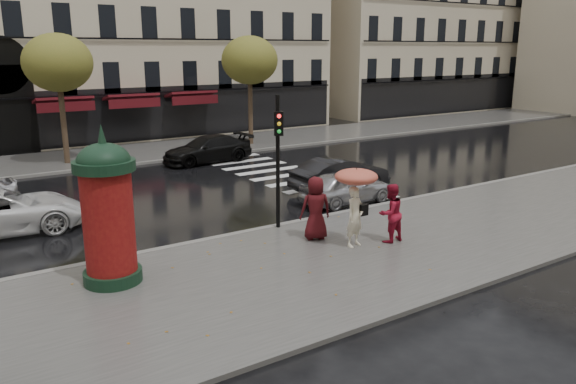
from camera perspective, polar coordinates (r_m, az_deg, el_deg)
ground at (r=15.87m, az=0.55°, el=-7.36°), size 160.00×160.00×0.00m
near_sidewalk at (r=15.46m, az=1.60°, el=-7.73°), size 90.00×7.00×0.12m
far_sidewalk at (r=32.79m, az=-18.46°, el=3.41°), size 90.00×6.00×0.12m
near_kerb at (r=18.25m, az=-4.76°, el=-4.23°), size 90.00×0.25×0.14m
far_kerb at (r=29.95m, az=-16.91°, el=2.56°), size 90.00×0.25×0.14m
zebra_crossing at (r=26.71m, az=-0.35°, el=1.67°), size 3.60×11.75×0.01m
tree_far_left at (r=30.85m, az=-22.36°, el=12.01°), size 3.40×3.40×6.64m
tree_far_right at (r=34.80m, az=-3.92°, el=13.17°), size 3.40×3.40×6.64m
woman_umbrella at (r=16.59m, az=6.91°, el=-0.21°), size 1.27×1.27×2.44m
woman_red at (r=17.33m, az=10.36°, el=-2.12°), size 0.91×0.73×1.81m
man_burgundy at (r=17.29m, az=2.82°, el=-1.64°), size 1.11×0.89×1.98m
morris_column at (r=14.53m, az=-17.86°, el=-1.62°), size 1.50×1.50×4.03m
traffic_light at (r=17.97m, az=-1.01°, el=4.37°), size 0.33×0.43×4.35m
car_silver at (r=21.95m, az=5.95°, el=0.51°), size 3.85×1.63×1.30m
car_darkgrey at (r=23.80m, az=5.31°, el=1.79°), size 4.39×1.62×1.44m
car_black at (r=30.09m, az=-8.19°, el=4.32°), size 4.95×2.21×1.41m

